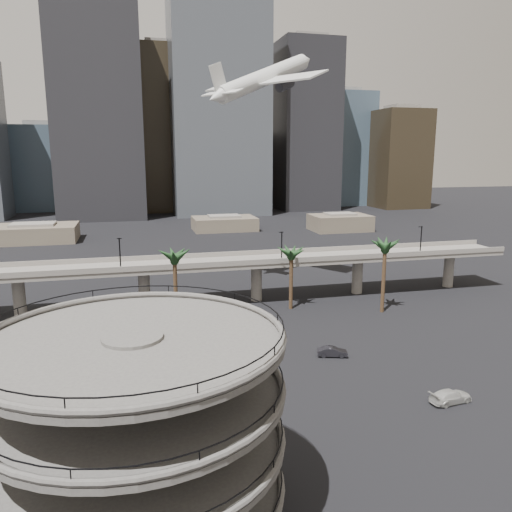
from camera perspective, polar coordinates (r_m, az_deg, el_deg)
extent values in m
plane|color=black|center=(50.25, 3.44, -23.75)|extent=(700.00, 700.00, 0.00)
cylinder|color=#4E4B49|center=(40.85, -13.35, -19.77)|extent=(4.40, 4.40, 16.50)
cylinder|color=#4E4B49|center=(43.18, -13.07, -24.57)|extent=(22.00, 22.00, 0.45)
torus|color=#4E4B49|center=(42.91, -13.10, -24.06)|extent=(22.20, 22.20, 0.50)
torus|color=black|center=(42.45, -13.15, -23.18)|extent=(21.80, 21.80, 0.10)
cylinder|color=#4E4B49|center=(40.97, -13.34, -20.04)|extent=(22.00, 22.00, 0.45)
torus|color=#4E4B49|center=(40.73, -13.37, -19.47)|extent=(22.20, 22.20, 0.50)
torus|color=black|center=(40.32, -13.43, -18.49)|extent=(21.80, 21.80, 0.10)
cylinder|color=#4E4B49|center=(39.04, -13.62, -15.02)|extent=(22.00, 22.00, 0.45)
torus|color=#4E4B49|center=(38.83, -13.65, -14.39)|extent=(22.20, 22.20, 0.50)
torus|color=black|center=(38.49, -13.71, -13.32)|extent=(21.80, 21.80, 0.10)
cylinder|color=#4E4B49|center=(37.44, -13.91, -9.53)|extent=(22.00, 22.00, 0.45)
torus|color=#4E4B49|center=(37.28, -13.95, -8.85)|extent=(22.20, 22.20, 0.50)
torus|color=black|center=(37.01, -14.01, -7.69)|extent=(21.80, 21.80, 0.10)
cube|color=slate|center=(97.15, -6.26, -0.98)|extent=(130.00, 9.00, 0.90)
cube|color=slate|center=(92.61, -5.89, -1.02)|extent=(130.00, 0.30, 1.00)
cube|color=slate|center=(101.33, -6.62, 0.06)|extent=(130.00, 0.30, 1.00)
cylinder|color=slate|center=(99.45, -25.44, -4.26)|extent=(2.20, 2.20, 8.00)
cylinder|color=slate|center=(97.35, -12.64, -3.72)|extent=(2.20, 2.20, 8.00)
cylinder|color=slate|center=(100.16, 0.05, -3.00)|extent=(2.20, 2.20, 8.00)
cylinder|color=slate|center=(107.49, 11.50, -2.22)|extent=(2.20, 2.20, 8.00)
cylinder|color=slate|center=(118.51, 21.16, -1.49)|extent=(2.20, 2.20, 8.00)
cylinder|color=black|center=(91.73, -15.28, 0.16)|extent=(0.24, 0.24, 6.00)
cylinder|color=black|center=(95.77, 2.95, 1.03)|extent=(0.24, 0.24, 6.00)
cylinder|color=black|center=(108.29, 18.33, 1.69)|extent=(0.24, 0.24, 6.00)
cylinder|color=#4A301F|center=(86.38, -9.18, -3.97)|extent=(0.70, 0.70, 12.15)
ellipsoid|color=#1A3B1B|center=(84.89, -9.32, 0.24)|extent=(4.40, 4.40, 2.00)
cylinder|color=#4A301F|center=(94.59, 4.02, -2.90)|extent=(0.70, 0.70, 10.80)
ellipsoid|color=#1A3B1B|center=(93.31, 4.07, 0.55)|extent=(4.40, 4.40, 2.00)
cylinder|color=#4A301F|center=(95.23, 14.37, -2.59)|extent=(0.70, 0.70, 12.60)
ellipsoid|color=#1A3B1B|center=(93.86, 14.57, 1.38)|extent=(4.40, 4.40, 2.00)
cube|color=brown|center=(183.80, -24.06, 2.37)|extent=(28.00, 18.00, 5.50)
cube|color=slate|center=(183.38, -24.14, 3.34)|extent=(14.00, 9.00, 0.80)
cube|color=brown|center=(193.97, -3.65, 3.72)|extent=(24.00, 16.00, 5.00)
cube|color=slate|center=(193.60, -3.66, 4.57)|extent=(12.00, 8.00, 0.80)
cube|color=brown|center=(195.02, 9.56, 3.77)|extent=(22.00, 15.00, 6.00)
cube|color=slate|center=(194.59, 9.59, 4.76)|extent=(11.00, 7.50, 0.80)
cube|color=#3D4E5E|center=(287.25, -22.84, 9.22)|extent=(30.00, 30.00, 43.07)
cube|color=slate|center=(287.55, -23.21, 13.74)|extent=(16.50, 16.50, 2.40)
cube|color=black|center=(240.18, -17.65, 15.94)|extent=(38.00, 30.00, 98.70)
cube|color=black|center=(264.83, -10.54, 13.87)|extent=(28.00, 26.00, 80.76)
cube|color=slate|center=(269.82, -10.89, 22.72)|extent=(15.40, 14.30, 2.40)
cube|color=#43484F|center=(248.93, -4.32, 17.30)|extent=(45.00, 32.00, 107.68)
cube|color=#83705B|center=(287.26, -0.43, 9.58)|extent=(24.00, 24.00, 37.69)
cube|color=slate|center=(287.24, -0.44, 13.57)|extent=(13.20, 13.20, 2.40)
cube|color=black|center=(270.02, 5.76, 14.44)|extent=(30.00, 28.00, 85.25)
cube|color=slate|center=(275.72, 5.96, 23.57)|extent=(16.50, 15.40, 2.40)
cube|color=#3D4E5E|center=(298.18, 9.38, 11.91)|extent=(34.00, 30.00, 62.81)
cube|color=slate|center=(300.22, 9.60, 18.15)|extent=(18.70, 16.50, 2.40)
cube|color=black|center=(286.96, 16.03, 10.57)|extent=(26.00, 26.00, 52.04)
cube|color=slate|center=(287.96, 16.34, 15.98)|extent=(14.30, 14.30, 2.40)
cube|color=#83705B|center=(300.80, -8.31, 9.21)|extent=(22.00, 22.00, 34.10)
cube|color=slate|center=(300.63, -8.41, 12.68)|extent=(12.10, 12.10, 2.40)
cylinder|color=silver|center=(114.94, 0.99, 19.73)|extent=(25.05, 18.33, 13.03)
cone|color=silver|center=(126.98, 5.69, 21.34)|extent=(5.79, 5.53, 4.60)
cone|color=silver|center=(103.84, -4.63, 17.61)|extent=(5.45, 5.12, 4.22)
cube|color=silver|center=(114.27, 0.73, 19.32)|extent=(21.90, 28.57, 2.57)
cube|color=silver|center=(105.16, -3.91, 18.13)|extent=(7.52, 9.67, 1.06)
cube|color=silver|center=(104.83, -4.33, 19.60)|extent=(4.29, 3.01, 6.29)
cylinder|color=#27272C|center=(118.52, -1.05, 18.48)|extent=(4.99, 4.25, 3.33)
cylinder|color=#27272C|center=(111.28, 3.32, 18.91)|extent=(4.99, 4.25, 3.33)
imported|color=#BA1A39|center=(62.31, -1.98, -15.36)|extent=(4.81, 2.11, 1.61)
imported|color=black|center=(74.88, 8.73, -10.77)|extent=(4.64, 2.74, 1.45)
imported|color=#B8B7B3|center=(65.77, 21.35, -14.71)|extent=(5.60, 2.86, 1.56)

